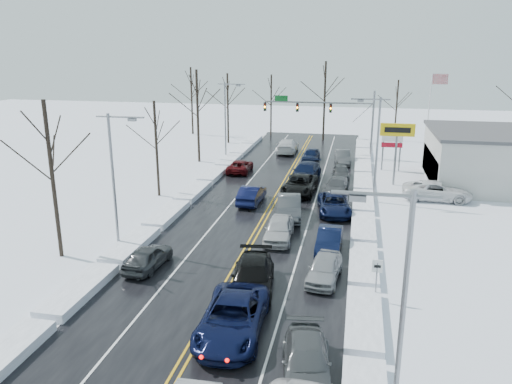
% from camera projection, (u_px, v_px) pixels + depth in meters
% --- Properties ---
extents(ground, '(160.00, 160.00, 0.00)m').
position_uv_depth(ground, '(255.00, 236.00, 35.63)').
color(ground, silver).
rests_on(ground, ground).
extents(road_surface, '(14.00, 84.00, 0.01)m').
position_uv_depth(road_surface, '(260.00, 226.00, 37.51)').
color(road_surface, black).
rests_on(road_surface, ground).
extents(snow_bank_left, '(1.74, 72.00, 0.50)m').
position_uv_depth(snow_bank_left, '(165.00, 219.00, 38.97)').
color(snow_bank_left, white).
rests_on(snow_bank_left, ground).
extents(snow_bank_right, '(1.74, 72.00, 0.50)m').
position_uv_depth(snow_bank_right, '(363.00, 233.00, 36.05)').
color(snow_bank_right, white).
rests_on(snow_bank_right, ground).
extents(traffic_signal_mast, '(13.28, 0.39, 8.00)m').
position_uv_depth(traffic_signal_mast, '(330.00, 111.00, 59.73)').
color(traffic_signal_mast, slate).
rests_on(traffic_signal_mast, ground).
extents(tires_plus_sign, '(3.20, 0.34, 6.00)m').
position_uv_depth(tires_plus_sign, '(397.00, 134.00, 47.24)').
color(tires_plus_sign, slate).
rests_on(tires_plus_sign, ground).
extents(used_vehicles_sign, '(2.20, 0.22, 4.65)m').
position_uv_depth(used_vehicles_sign, '(392.00, 140.00, 53.36)').
color(used_vehicles_sign, slate).
rests_on(used_vehicles_sign, ground).
extents(speed_limit_sign, '(0.55, 0.09, 2.35)m').
position_uv_depth(speed_limit_sign, '(377.00, 273.00, 26.07)').
color(speed_limit_sign, slate).
rests_on(speed_limit_sign, ground).
extents(flagpole, '(1.87, 1.20, 10.00)m').
position_uv_depth(flagpole, '(431.00, 108.00, 59.24)').
color(flagpole, silver).
rests_on(flagpole, ground).
extents(streetlight_se, '(3.20, 0.25, 9.00)m').
position_uv_depth(streetlight_se, '(397.00, 302.00, 15.62)').
color(streetlight_se, slate).
rests_on(streetlight_se, ground).
extents(streetlight_ne, '(3.20, 0.25, 9.00)m').
position_uv_depth(streetlight_ne, '(375.00, 141.00, 41.94)').
color(streetlight_ne, slate).
rests_on(streetlight_ne, ground).
extents(streetlight_sw, '(3.20, 0.25, 9.00)m').
position_uv_depth(streetlight_sw, '(115.00, 171.00, 31.97)').
color(streetlight_sw, slate).
rests_on(streetlight_sw, ground).
extents(streetlight_nw, '(3.20, 0.25, 9.00)m').
position_uv_depth(streetlight_nw, '(227.00, 114.00, 58.29)').
color(streetlight_nw, slate).
rests_on(streetlight_nw, ground).
extents(tree_left_b, '(4.00, 4.00, 10.00)m').
position_uv_depth(tree_left_b, '(49.00, 150.00, 30.23)').
color(tree_left_b, '#2D231C').
rests_on(tree_left_b, ground).
extents(tree_left_c, '(3.40, 3.40, 8.50)m').
position_uv_depth(tree_left_c, '(156.00, 130.00, 43.50)').
color(tree_left_c, '#2D231C').
rests_on(tree_left_c, ground).
extents(tree_left_d, '(4.20, 4.20, 10.50)m').
position_uv_depth(tree_left_d, '(197.00, 98.00, 56.40)').
color(tree_left_d, '#2D231C').
rests_on(tree_left_d, ground).
extents(tree_left_e, '(3.80, 3.80, 9.50)m').
position_uv_depth(tree_left_e, '(228.00, 95.00, 67.80)').
color(tree_left_e, '#2D231C').
rests_on(tree_left_e, ground).
extents(tree_far_a, '(4.00, 4.00, 10.00)m').
position_uv_depth(tree_far_a, '(191.00, 88.00, 74.72)').
color(tree_far_a, '#2D231C').
rests_on(tree_far_a, ground).
extents(tree_far_b, '(3.60, 3.60, 9.00)m').
position_uv_depth(tree_far_b, '(271.00, 93.00, 73.55)').
color(tree_far_b, '#2D231C').
rests_on(tree_far_b, ground).
extents(tree_far_c, '(4.40, 4.40, 11.00)m').
position_uv_depth(tree_far_c, '(325.00, 86.00, 69.74)').
color(tree_far_c, '#2D231C').
rests_on(tree_far_c, ground).
extents(tree_far_d, '(3.40, 3.40, 8.50)m').
position_uv_depth(tree_far_d, '(397.00, 99.00, 69.72)').
color(tree_far_d, '#2D231C').
rests_on(tree_far_d, ground).
extents(queued_car_2, '(3.12, 6.30, 1.72)m').
position_uv_depth(queued_car_2, '(233.00, 334.00, 23.48)').
color(queued_car_2, black).
rests_on(queued_car_2, ground).
extents(queued_car_3, '(2.99, 5.86, 1.63)m').
position_uv_depth(queued_car_3, '(253.00, 290.00, 27.70)').
color(queued_car_3, black).
rests_on(queued_car_3, ground).
extents(queued_car_4, '(2.08, 4.75, 1.59)m').
position_uv_depth(queued_car_4, '(279.00, 240.00, 34.86)').
color(queued_car_4, '#BBBBBD').
rests_on(queued_car_4, ground).
extents(queued_car_5, '(2.53, 5.43, 1.72)m').
position_uv_depth(queued_car_5, '(289.00, 217.00, 39.39)').
color(queued_car_5, '#383B3D').
rests_on(queued_car_5, ground).
extents(queued_car_6, '(3.07, 6.07, 1.64)m').
position_uv_depth(queued_car_6, '(300.00, 193.00, 45.82)').
color(queued_car_6, black).
rests_on(queued_car_6, ground).
extents(queued_car_7, '(3.01, 6.13, 1.72)m').
position_uv_depth(queued_car_7, '(306.00, 180.00, 50.36)').
color(queued_car_7, black).
rests_on(queued_car_7, ground).
extents(queued_car_8, '(2.04, 4.36, 1.44)m').
position_uv_depth(queued_car_8, '(311.00, 161.00, 58.78)').
color(queued_car_8, black).
rests_on(queued_car_8, ground).
extents(queued_car_11, '(2.65, 5.13, 1.42)m').
position_uv_depth(queued_car_11, '(306.00, 376.00, 20.49)').
color(queued_car_11, '#45484A').
rests_on(queued_car_11, ground).
extents(queued_car_12, '(2.15, 4.44, 1.46)m').
position_uv_depth(queued_car_12, '(324.00, 280.00, 28.90)').
color(queued_car_12, '#93969B').
rests_on(queued_car_12, ground).
extents(queued_car_13, '(1.67, 4.48, 1.46)m').
position_uv_depth(queued_car_13, '(329.00, 250.00, 33.09)').
color(queued_car_13, black).
rests_on(queued_car_13, ground).
extents(queued_car_14, '(3.14, 5.65, 1.50)m').
position_uv_depth(queued_car_14, '(334.00, 213.00, 40.43)').
color(queued_car_14, black).
rests_on(queued_car_14, ground).
extents(queued_car_15, '(2.31, 4.95, 1.40)m').
position_uv_depth(queued_car_15, '(336.00, 193.00, 45.85)').
color(queued_car_15, '#414447').
rests_on(queued_car_15, ground).
extents(queued_car_16, '(1.96, 4.18, 1.38)m').
position_uv_depth(queued_car_16, '(341.00, 178.00, 51.04)').
color(queued_car_16, '#3E4143').
rests_on(queued_car_16, ground).
extents(queued_car_17, '(2.12, 4.85, 1.55)m').
position_uv_depth(queued_car_17, '(342.00, 164.00, 57.31)').
color(queued_car_17, '#3A3D3F').
rests_on(queued_car_17, ground).
extents(oncoming_car_0, '(1.78, 4.76, 1.55)m').
position_uv_depth(oncoming_car_0, '(252.00, 203.00, 43.02)').
color(oncoming_car_0, black).
rests_on(oncoming_car_0, ground).
extents(oncoming_car_1, '(2.27, 4.83, 1.33)m').
position_uv_depth(oncoming_car_1, '(240.00, 172.00, 53.52)').
color(oncoming_car_1, '#46090C').
rests_on(oncoming_car_1, ground).
extents(oncoming_car_2, '(2.48, 5.96, 1.72)m').
position_uv_depth(oncoming_car_2, '(287.00, 153.00, 63.32)').
color(oncoming_car_2, silver).
rests_on(oncoming_car_2, ground).
extents(oncoming_car_3, '(2.01, 4.33, 1.44)m').
position_uv_depth(oncoming_car_3, '(149.00, 268.00, 30.48)').
color(oncoming_car_3, '#3A3C3E').
rests_on(oncoming_car_3, ground).
extents(parked_car_0, '(5.99, 2.89, 1.64)m').
position_uv_depth(parked_car_0, '(436.00, 200.00, 43.88)').
color(parked_car_0, white).
rests_on(parked_car_0, ground).
extents(parked_car_1, '(2.04, 4.93, 1.43)m').
position_uv_depth(parked_car_1, '(463.00, 185.00, 48.68)').
color(parked_car_1, '#434648').
rests_on(parked_car_1, ground).
extents(parked_car_2, '(2.30, 5.05, 1.68)m').
position_uv_depth(parked_car_2, '(435.00, 172.00, 53.59)').
color(parked_car_2, black).
rests_on(parked_car_2, ground).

